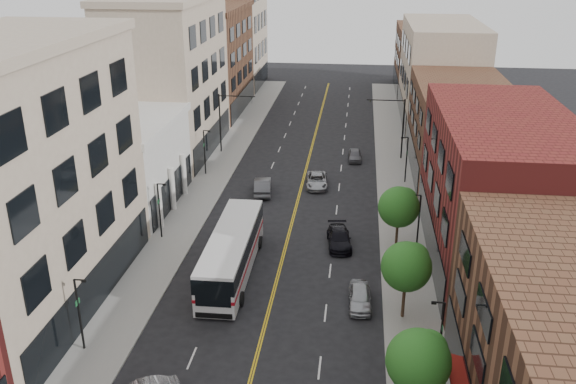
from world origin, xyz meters
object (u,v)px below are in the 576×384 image
at_px(car_lane_behind, 263,186).
at_px(car_lane_c, 355,155).
at_px(city_bus, 232,250).
at_px(car_parked_far, 360,297).
at_px(car_lane_a, 339,238).
at_px(car_lane_b, 317,180).

distance_m(car_lane_behind, car_lane_c, 14.85).
relative_size(city_bus, car_parked_far, 3.31).
bearing_deg(car_lane_a, car_parked_far, -85.81).
xyz_separation_m(city_bus, car_lane_a, (8.11, 5.73, -1.33)).
relative_size(car_lane_behind, car_lane_a, 1.02).
bearing_deg(car_parked_far, car_lane_c, 89.42).
height_order(city_bus, car_lane_c, city_bus).
relative_size(city_bus, car_lane_a, 2.85).
xyz_separation_m(car_parked_far, car_lane_c, (-0.86, 31.69, -0.05)).
relative_size(car_parked_far, car_lane_c, 1.08).
relative_size(car_parked_far, car_lane_a, 0.86).
bearing_deg(car_lane_behind, car_lane_b, -162.19).
bearing_deg(car_lane_a, car_lane_behind, 120.08).
distance_m(city_bus, car_parked_far, 10.62).
relative_size(city_bus, car_lane_b, 2.81).
bearing_deg(car_lane_c, car_parked_far, -90.91).
relative_size(car_lane_a, car_lane_b, 0.99).
bearing_deg(car_lane_a, car_lane_c, 80.27).
bearing_deg(car_parked_far, car_lane_a, 99.27).
distance_m(city_bus, car_lane_b, 20.02).
bearing_deg(car_parked_far, city_bus, 158.75).
xyz_separation_m(city_bus, car_parked_far, (9.96, -3.45, -1.32)).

